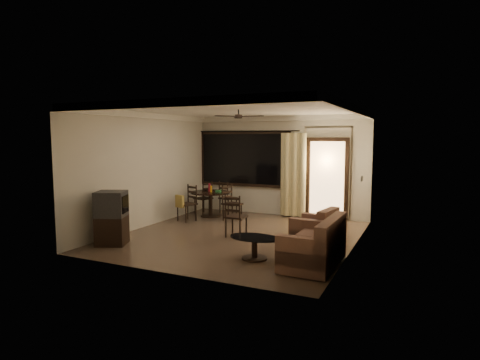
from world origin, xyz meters
The scene contains 12 objects.
ground centered at (0.00, 0.00, 0.00)m, with size 5.50×5.50×0.00m, color #7F6651.
room_shell centered at (0.59, 1.77, 1.83)m, with size 5.50×6.70×5.50m.
dining_table centered at (-1.66, 1.70, 0.55)m, with size 1.11×1.11×0.91m.
dining_chair_west centered at (-2.04, 1.96, 0.28)m, with size 0.53×0.53×0.95m.
dining_chair_east centered at (-0.87, 1.43, 0.28)m, with size 0.53×0.53×0.95m.
dining_chair_south centered at (-1.93, 0.88, 0.31)m, with size 0.53×0.57×0.95m.
dining_chair_north centered at (-1.41, 2.29, 0.28)m, with size 0.53×0.53×0.95m.
tv_cabinet centered at (-2.05, -1.76, 0.56)m, with size 0.74×0.71×1.10m.
sofa centered at (2.11, -1.34, 0.33)m, with size 0.85×1.56×0.82m.
armchair centered at (1.81, -0.18, 0.32)m, with size 0.88×0.88×0.77m.
coffee_table centered at (1.00, -1.45, 0.28)m, with size 0.94×0.57×0.41m.
side_chair centered at (-0.01, -0.11, 0.28)m, with size 0.42×0.42×0.95m.
Camera 1 is at (3.74, -7.97, 2.18)m, focal length 30.00 mm.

